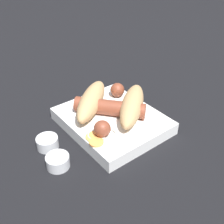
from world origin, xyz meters
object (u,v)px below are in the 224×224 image
condiment_cup_near (48,143)px  bread_roll (111,103)px  sausage (111,107)px  condiment_cup_far (58,162)px  food_tray (112,121)px

condiment_cup_near → bread_roll: bearing=-93.6°
sausage → condiment_cup_near: sausage is taller
sausage → condiment_cup_far: sausage is taller
bread_roll → sausage: size_ratio=1.41×
sausage → food_tray: bearing=165.0°
food_tray → sausage: 0.03m
sausage → bread_roll: bearing=-50.0°
food_tray → condiment_cup_near: bearing=80.8°
food_tray → bread_roll: (0.01, -0.01, 0.04)m
sausage → condiment_cup_far: size_ratio=3.47×
sausage → condiment_cup_near: 0.16m
condiment_cup_far → bread_roll: bearing=-73.1°
condiment_cup_near → condiment_cup_far: same height
bread_roll → condiment_cup_far: bread_roll is taller
bread_roll → condiment_cup_near: bread_roll is taller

